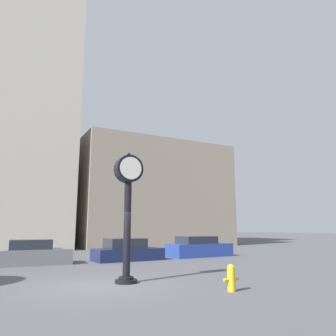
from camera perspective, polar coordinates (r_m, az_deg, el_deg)
name	(u,v)px	position (r m, az deg, el deg)	size (l,w,h in m)	color
ground_plane	(103,286)	(11.97, -11.31, -19.46)	(200.00, 200.00, 0.00)	#515156
building_tall_tower	(2,75)	(38.45, -26.87, 14.18)	(13.61, 12.00, 34.36)	beige
building_storefront_row	(147,196)	(38.83, -3.71, -4.87)	(16.74, 12.00, 11.27)	gray
street_clock	(128,198)	(12.29, -7.00, -5.23)	(1.03, 0.80, 4.75)	black
car_grey	(33,254)	(19.46, -22.44, -13.66)	(3.91, 1.96, 1.31)	slate
car_navy	(127,251)	(20.47, -7.11, -14.18)	(4.22, 2.03, 1.30)	#19234C
car_blue	(199,248)	(23.17, 5.37, -13.66)	(4.58, 2.13, 1.36)	#28429E
fire_hydrant_far	(231,277)	(10.87, 10.96, -18.21)	(0.57, 0.25, 0.81)	yellow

